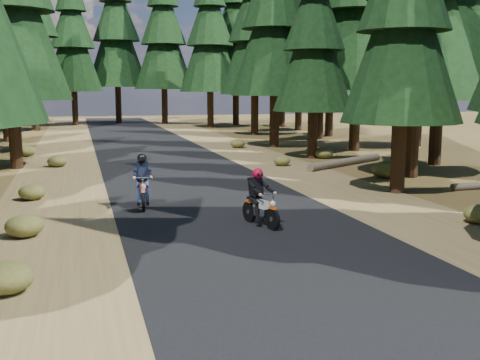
# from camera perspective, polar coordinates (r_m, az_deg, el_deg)

# --- Properties ---
(ground) EXTENTS (120.00, 120.00, 0.00)m
(ground) POSITION_cam_1_polar(r_m,az_deg,el_deg) (13.65, 1.65, -5.50)
(ground) COLOR #4A3B1A
(ground) RESTS_ON ground
(road) EXTENTS (6.00, 100.00, 0.01)m
(road) POSITION_cam_1_polar(r_m,az_deg,el_deg) (18.38, -2.84, -1.76)
(road) COLOR black
(road) RESTS_ON ground
(shoulder_l) EXTENTS (3.20, 100.00, 0.01)m
(shoulder_l) POSITION_cam_1_polar(r_m,az_deg,el_deg) (18.00, -17.32, -2.39)
(shoulder_l) COLOR brown
(shoulder_l) RESTS_ON ground
(shoulder_r) EXTENTS (3.20, 100.00, 0.01)m
(shoulder_r) POSITION_cam_1_polar(r_m,az_deg,el_deg) (19.85, 10.24, -1.11)
(shoulder_r) COLOR brown
(shoulder_r) RESTS_ON ground
(pine_forest) EXTENTS (34.59, 55.08, 16.32)m
(pine_forest) POSITION_cam_1_polar(r_m,az_deg,el_deg) (34.22, -8.95, 16.29)
(pine_forest) COLOR black
(pine_forest) RESTS_ON ground
(log_near) EXTENTS (4.68, 3.20, 0.32)m
(log_near) POSITION_cam_1_polar(r_m,az_deg,el_deg) (26.53, 10.04, 1.71)
(log_near) COLOR #4C4233
(log_near) RESTS_ON ground
(understory_shrubs) EXTENTS (14.65, 30.22, 0.63)m
(understory_shrubs) POSITION_cam_1_polar(r_m,az_deg,el_deg) (20.34, -0.20, -0.00)
(understory_shrubs) COLOR #474C1E
(understory_shrubs) RESTS_ON ground
(rider_lead) EXTENTS (0.90, 1.65, 1.41)m
(rider_lead) POSITION_cam_1_polar(r_m,az_deg,el_deg) (14.68, 1.97, -2.58)
(rider_lead) COLOR silver
(rider_lead) RESTS_ON road
(rider_follow) EXTENTS (0.65, 1.74, 1.52)m
(rider_follow) POSITION_cam_1_polar(r_m,az_deg,el_deg) (17.08, -9.21, -0.95)
(rider_follow) COLOR #96170A
(rider_follow) RESTS_ON road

